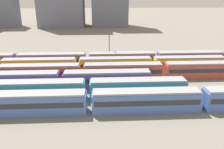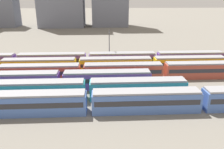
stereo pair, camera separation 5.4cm
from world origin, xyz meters
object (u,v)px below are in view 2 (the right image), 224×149
object	(u,v)px
catenary_pole_1	(109,45)
train_track_1	(36,91)
train_track_0	(146,101)
train_track_5	(87,60)
train_track_3	(82,72)
train_track_2	(15,81)
train_track_4	(115,65)

from	to	relation	value
catenary_pole_1	train_track_1	bearing A→B (deg)	-121.12
train_track_0	train_track_5	xyz separation A→B (m)	(-11.03, 26.00, 0.00)
catenary_pole_1	train_track_3	bearing A→B (deg)	-116.52
train_track_2	train_track_1	bearing A→B (deg)	-42.90
train_track_1	train_track_5	bearing A→B (deg)	67.96
train_track_2	train_track_5	size ratio (longest dim) A/B	0.75
train_track_1	train_track_4	bearing A→B (deg)	44.78
catenary_pole_1	train_track_4	bearing A→B (deg)	-81.92
train_track_1	train_track_5	xyz separation A→B (m)	(8.42, 20.80, 0.00)
train_track_0	catenary_pole_1	xyz separation A→B (m)	(-4.93, 29.26, 3.28)
train_track_3	train_track_5	world-z (taller)	same
train_track_0	train_track_5	bearing A→B (deg)	112.99
train_track_1	train_track_3	xyz separation A→B (m)	(7.71, 10.40, 0.00)
train_track_2	train_track_4	world-z (taller)	same
train_track_4	train_track_2	bearing A→B (deg)	-153.99
train_track_2	train_track_4	xyz separation A→B (m)	(21.32, 10.40, 0.00)
train_track_3	train_track_4	size ratio (longest dim) A/B	0.80
train_track_0	train_track_5	size ratio (longest dim) A/B	1.25
train_track_4	catenary_pole_1	world-z (taller)	catenary_pole_1
train_track_1	train_track_5	distance (m)	22.44
train_track_1	train_track_5	world-z (taller)	same
train_track_2	train_track_4	bearing A→B (deg)	26.01
train_track_0	train_track_4	world-z (taller)	same
train_track_3	train_track_4	xyz separation A→B (m)	(8.02, 5.20, 0.00)
train_track_0	train_track_1	bearing A→B (deg)	165.03
train_track_3	train_track_5	xyz separation A→B (m)	(0.71, 10.40, 0.00)
train_track_3	train_track_5	distance (m)	10.42
train_track_0	train_track_2	xyz separation A→B (m)	(-25.05, 10.40, -0.00)
train_track_0	catenary_pole_1	bearing A→B (deg)	99.57
train_track_1	train_track_3	size ratio (longest dim) A/B	0.75
train_track_2	catenary_pole_1	size ratio (longest dim) A/B	6.00
train_track_3	train_track_5	bearing A→B (deg)	86.08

